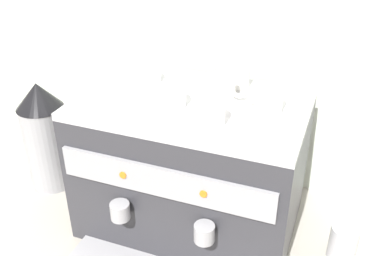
{
  "coord_description": "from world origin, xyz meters",
  "views": [
    {
      "loc": [
        0.4,
        -1.07,
        1.01
      ],
      "look_at": [
        0.0,
        0.0,
        0.36
      ],
      "focal_mm": 41.48,
      "sensor_mm": 36.0,
      "label": 1
    }
  ],
  "objects_px": {
    "ceramic_cup_0": "(268,100)",
    "ceramic_cup_1": "(238,75)",
    "espresso_machine": "(191,166)",
    "milk_pitcher": "(343,242)",
    "ceramic_cup_2": "(224,87)",
    "coffee_grinder": "(45,135)",
    "ceramic_cup_3": "(211,112)",
    "ceramic_bowl_1": "(165,98)",
    "ceramic_bowl_0": "(145,76)"
  },
  "relations": [
    {
      "from": "milk_pitcher",
      "to": "ceramic_cup_1",
      "type": "bearing_deg",
      "value": 160.16
    },
    {
      "from": "espresso_machine",
      "to": "coffee_grinder",
      "type": "relative_size",
      "value": 1.62
    },
    {
      "from": "coffee_grinder",
      "to": "milk_pitcher",
      "type": "bearing_deg",
      "value": -0.44
    },
    {
      "from": "ceramic_cup_0",
      "to": "ceramic_cup_1",
      "type": "height_order",
      "value": "ceramic_cup_1"
    },
    {
      "from": "ceramic_cup_1",
      "to": "ceramic_bowl_1",
      "type": "height_order",
      "value": "ceramic_cup_1"
    },
    {
      "from": "ceramic_bowl_1",
      "to": "milk_pitcher",
      "type": "xyz_separation_m",
      "value": [
        0.54,
        0.06,
        -0.41
      ]
    },
    {
      "from": "espresso_machine",
      "to": "ceramic_bowl_1",
      "type": "height_order",
      "value": "ceramic_bowl_1"
    },
    {
      "from": "ceramic_cup_1",
      "to": "ceramic_cup_2",
      "type": "bearing_deg",
      "value": -97.84
    },
    {
      "from": "ceramic_cup_0",
      "to": "ceramic_cup_3",
      "type": "height_order",
      "value": "ceramic_cup_0"
    },
    {
      "from": "milk_pitcher",
      "to": "ceramic_bowl_0",
      "type": "bearing_deg",
      "value": 173.66
    },
    {
      "from": "ceramic_cup_3",
      "to": "ceramic_bowl_1",
      "type": "distance_m",
      "value": 0.17
    },
    {
      "from": "espresso_machine",
      "to": "ceramic_bowl_0",
      "type": "bearing_deg",
      "value": 155.57
    },
    {
      "from": "ceramic_cup_2",
      "to": "ceramic_bowl_1",
      "type": "bearing_deg",
      "value": -144.13
    },
    {
      "from": "ceramic_bowl_1",
      "to": "ceramic_cup_0",
      "type": "bearing_deg",
      "value": 12.72
    },
    {
      "from": "ceramic_cup_1",
      "to": "ceramic_bowl_1",
      "type": "relative_size",
      "value": 0.96
    },
    {
      "from": "coffee_grinder",
      "to": "ceramic_bowl_1",
      "type": "bearing_deg",
      "value": -7.45
    },
    {
      "from": "ceramic_cup_0",
      "to": "ceramic_cup_3",
      "type": "xyz_separation_m",
      "value": [
        -0.12,
        -0.12,
        -0.0
      ]
    },
    {
      "from": "espresso_machine",
      "to": "ceramic_bowl_1",
      "type": "relative_size",
      "value": 5.59
    },
    {
      "from": "ceramic_bowl_1",
      "to": "espresso_machine",
      "type": "bearing_deg",
      "value": 37.65
    },
    {
      "from": "espresso_machine",
      "to": "ceramic_cup_0",
      "type": "bearing_deg",
      "value": 4.06
    },
    {
      "from": "espresso_machine",
      "to": "ceramic_bowl_1",
      "type": "bearing_deg",
      "value": -142.35
    },
    {
      "from": "espresso_machine",
      "to": "ceramic_cup_1",
      "type": "relative_size",
      "value": 5.8
    },
    {
      "from": "ceramic_cup_3",
      "to": "milk_pitcher",
      "type": "distance_m",
      "value": 0.59
    },
    {
      "from": "espresso_machine",
      "to": "ceramic_cup_2",
      "type": "xyz_separation_m",
      "value": [
        0.08,
        0.06,
        0.26
      ]
    },
    {
      "from": "ceramic_cup_0",
      "to": "espresso_machine",
      "type": "bearing_deg",
      "value": -175.94
    },
    {
      "from": "ceramic_cup_3",
      "to": "coffee_grinder",
      "type": "bearing_deg",
      "value": 169.48
    },
    {
      "from": "ceramic_cup_0",
      "to": "milk_pitcher",
      "type": "relative_size",
      "value": 0.97
    },
    {
      "from": "espresso_machine",
      "to": "milk_pitcher",
      "type": "relative_size",
      "value": 5.87
    },
    {
      "from": "ceramic_bowl_1",
      "to": "milk_pitcher",
      "type": "relative_size",
      "value": 1.05
    },
    {
      "from": "espresso_machine",
      "to": "ceramic_cup_0",
      "type": "distance_m",
      "value": 0.34
    },
    {
      "from": "coffee_grinder",
      "to": "milk_pitcher",
      "type": "distance_m",
      "value": 1.06
    },
    {
      "from": "espresso_machine",
      "to": "ceramic_cup_1",
      "type": "height_order",
      "value": "ceramic_cup_1"
    },
    {
      "from": "ceramic_cup_0",
      "to": "coffee_grinder",
      "type": "relative_size",
      "value": 0.27
    },
    {
      "from": "ceramic_cup_2",
      "to": "milk_pitcher",
      "type": "bearing_deg",
      "value": -6.28
    },
    {
      "from": "ceramic_cup_3",
      "to": "ceramic_bowl_1",
      "type": "bearing_deg",
      "value": 159.95
    },
    {
      "from": "ceramic_bowl_1",
      "to": "ceramic_bowl_0",
      "type": "bearing_deg",
      "value": 133.7
    },
    {
      "from": "ceramic_cup_2",
      "to": "espresso_machine",
      "type": "bearing_deg",
      "value": -145.55
    },
    {
      "from": "coffee_grinder",
      "to": "espresso_machine",
      "type": "bearing_deg",
      "value": -1.9
    },
    {
      "from": "ceramic_cup_1",
      "to": "ceramic_cup_2",
      "type": "xyz_separation_m",
      "value": [
        -0.01,
        -0.1,
        -0.0
      ]
    },
    {
      "from": "ceramic_cup_0",
      "to": "coffee_grinder",
      "type": "bearing_deg",
      "value": 179.75
    },
    {
      "from": "ceramic_bowl_0",
      "to": "coffee_grinder",
      "type": "bearing_deg",
      "value": -170.03
    },
    {
      "from": "espresso_machine",
      "to": "ceramic_cup_1",
      "type": "xyz_separation_m",
      "value": [
        0.09,
        0.15,
        0.26
      ]
    },
    {
      "from": "ceramic_cup_3",
      "to": "milk_pitcher",
      "type": "xyz_separation_m",
      "value": [
        0.39,
        0.11,
        -0.42
      ]
    },
    {
      "from": "ceramic_cup_0",
      "to": "ceramic_bowl_0",
      "type": "bearing_deg",
      "value": 170.17
    },
    {
      "from": "espresso_machine",
      "to": "ceramic_cup_3",
      "type": "height_order",
      "value": "ceramic_cup_3"
    },
    {
      "from": "espresso_machine",
      "to": "coffee_grinder",
      "type": "distance_m",
      "value": 0.57
    },
    {
      "from": "espresso_machine",
      "to": "ceramic_cup_2",
      "type": "distance_m",
      "value": 0.28
    },
    {
      "from": "ceramic_cup_1",
      "to": "milk_pitcher",
      "type": "relative_size",
      "value": 1.01
    },
    {
      "from": "ceramic_cup_0",
      "to": "coffee_grinder",
      "type": "height_order",
      "value": "ceramic_cup_0"
    },
    {
      "from": "coffee_grinder",
      "to": "milk_pitcher",
      "type": "height_order",
      "value": "coffee_grinder"
    }
  ]
}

